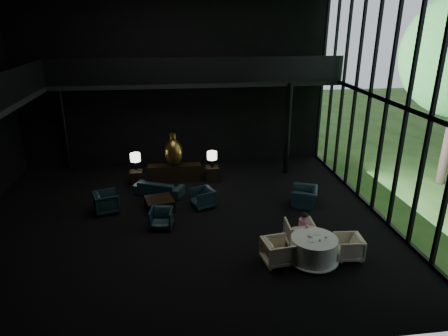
{
  "coord_description": "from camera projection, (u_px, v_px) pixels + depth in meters",
  "views": [
    {
      "loc": [
        -0.08,
        -12.36,
        6.6
      ],
      "look_at": [
        1.55,
        0.5,
        1.68
      ],
      "focal_mm": 32.0,
      "sensor_mm": 36.0,
      "label": 1
    }
  ],
  "objects": [
    {
      "name": "coffee_table",
      "position": [
        160.0,
        204.0,
        14.54
      ],
      "size": [
        1.16,
        1.16,
        0.42
      ],
      "primitive_type": "cube",
      "rotation": [
        0.0,
        0.0,
        0.24
      ],
      "color": "black",
      "rests_on": "floor"
    },
    {
      "name": "dining_chair_west",
      "position": [
        278.0,
        250.0,
        11.29
      ],
      "size": [
        0.89,
        0.94,
        0.86
      ],
      "primitive_type": "imported",
      "rotation": [
        0.0,
        0.0,
        1.72
      ],
      "color": "beige",
      "rests_on": "floor"
    },
    {
      "name": "child",
      "position": [
        304.0,
        223.0,
        12.06
      ],
      "size": [
        0.3,
        0.3,
        0.65
      ],
      "rotation": [
        0.0,
        0.0,
        3.14
      ],
      "color": "#F2BBC4",
      "rests_on": "dining_chair_north"
    },
    {
      "name": "wall_front",
      "position": [
        182.0,
        179.0,
        6.84
      ],
      "size": [
        14.0,
        0.04,
        8.0
      ],
      "primitive_type": "cube",
      "color": "black",
      "rests_on": "ground"
    },
    {
      "name": "bronze_urn",
      "position": [
        174.0,
        152.0,
        16.7
      ],
      "size": [
        0.74,
        0.74,
        1.39
      ],
      "color": "#B29743",
      "rests_on": "console"
    },
    {
      "name": "coffee_cup",
      "position": [
        326.0,
        237.0,
        11.24
      ],
      "size": [
        0.1,
        0.1,
        0.06
      ],
      "primitive_type": "cylinder",
      "rotation": [
        0.0,
        0.0,
        0.22
      ],
      "color": "white",
      "rests_on": "saucer"
    },
    {
      "name": "mezzanine_back",
      "position": [
        198.0,
        81.0,
        17.16
      ],
      "size": [
        12.0,
        2.0,
        0.25
      ],
      "primitive_type": "cube",
      "color": "black",
      "rests_on": "wall_back"
    },
    {
      "name": "railing_back",
      "position": [
        199.0,
        70.0,
        16.01
      ],
      "size": [
        12.0,
        0.06,
        1.0
      ],
      "primitive_type": "cube",
      "color": "black",
      "rests_on": "mezzanine_back"
    },
    {
      "name": "plate_a",
      "position": [
        312.0,
        241.0,
        11.12
      ],
      "size": [
        0.27,
        0.27,
        0.01
      ],
      "primitive_type": "cylinder",
      "rotation": [
        0.0,
        0.0,
        -0.34
      ],
      "color": "white",
      "rests_on": "dining_table"
    },
    {
      "name": "window_armchair",
      "position": [
        305.0,
        194.0,
        14.8
      ],
      "size": [
        0.96,
        1.17,
        0.87
      ],
      "primitive_type": "imported",
      "rotation": [
        0.0,
        0.0,
        -1.93
      ],
      "color": "#1C474A",
      "rests_on": "floor"
    },
    {
      "name": "column_nw",
      "position": [
        64.0,
        127.0,
        17.81
      ],
      "size": [
        0.24,
        0.24,
        4.0
      ],
      "primitive_type": "cylinder",
      "color": "black",
      "rests_on": "floor"
    },
    {
      "name": "lounge_armchair_south",
      "position": [
        161.0,
        218.0,
        13.23
      ],
      "size": [
        0.77,
        0.73,
        0.7
      ],
      "primitive_type": "imported",
      "rotation": [
        0.0,
        0.0,
        -0.14
      ],
      "color": "#243C4C",
      "rests_on": "floor"
    },
    {
      "name": "lounge_armchair_west",
      "position": [
        106.0,
        200.0,
        14.26
      ],
      "size": [
        1.04,
        1.08,
        0.9
      ],
      "primitive_type": "imported",
      "rotation": [
        0.0,
        0.0,
        1.86
      ],
      "color": "#1E454B",
      "rests_on": "floor"
    },
    {
      "name": "floor",
      "position": [
        182.0,
        220.0,
        13.82
      ],
      "size": [
        14.0,
        12.0,
        0.02
      ],
      "primitive_type": "cube",
      "color": "black",
      "rests_on": "ground"
    },
    {
      "name": "side_table_left",
      "position": [
        136.0,
        177.0,
        16.75
      ],
      "size": [
        0.52,
        0.52,
        0.58
      ],
      "primitive_type": "cube",
      "color": "black",
      "rests_on": "floor"
    },
    {
      "name": "side_table_right",
      "position": [
        212.0,
        173.0,
        17.15
      ],
      "size": [
        0.54,
        0.54,
        0.6
      ],
      "primitive_type": "cube",
      "color": "black",
      "rests_on": "floor"
    },
    {
      "name": "wall_back",
      "position": [
        175.0,
        78.0,
        17.96
      ],
      "size": [
        14.0,
        0.04,
        8.0
      ],
      "primitive_type": "cube",
      "color": "black",
      "rests_on": "ground"
    },
    {
      "name": "dining_table",
      "position": [
        313.0,
        251.0,
        11.41
      ],
      "size": [
        1.49,
        1.49,
        0.75
      ],
      "color": "white",
      "rests_on": "floor"
    },
    {
      "name": "plate_b",
      "position": [
        317.0,
        234.0,
        11.48
      ],
      "size": [
        0.29,
        0.29,
        0.01
      ],
      "primitive_type": "cylinder",
      "rotation": [
        0.0,
        0.0,
        -0.43
      ],
      "color": "white",
      "rests_on": "dining_table"
    },
    {
      "name": "lounge_armchair_east",
      "position": [
        203.0,
        197.0,
        14.67
      ],
      "size": [
        0.93,
        0.96,
        0.79
      ],
      "primitive_type": "imported",
      "rotation": [
        0.0,
        0.0,
        -1.22
      ],
      "color": "#263D49",
      "rests_on": "floor"
    },
    {
      "name": "dining_chair_north",
      "position": [
        300.0,
        230.0,
        12.23
      ],
      "size": [
        0.95,
        0.9,
        0.94
      ],
      "primitive_type": "imported",
      "rotation": [
        0.0,
        0.0,
        3.09
      ],
      "color": "beige",
      "rests_on": "floor"
    },
    {
      "name": "table_lamp_left",
      "position": [
        135.0,
        158.0,
        16.65
      ],
      "size": [
        0.42,
        0.42,
        0.71
      ],
      "color": "black",
      "rests_on": "side_table_left"
    },
    {
      "name": "table_lamp_right",
      "position": [
        212.0,
        156.0,
        16.83
      ],
      "size": [
        0.42,
        0.42,
        0.7
      ],
      "color": "black",
      "rests_on": "side_table_right"
    },
    {
      "name": "curtain_wall",
      "position": [
        387.0,
        101.0,
        13.22
      ],
      "size": [
        0.2,
        12.0,
        8.0
      ],
      "primitive_type": null,
      "color": "black",
      "rests_on": "ground"
    },
    {
      "name": "cereal_bowl",
      "position": [
        310.0,
        236.0,
        11.3
      ],
      "size": [
        0.16,
        0.16,
        0.08
      ],
      "primitive_type": "ellipsoid",
      "color": "white",
      "rests_on": "dining_table"
    },
    {
      "name": "railing_left",
      "position": [
        3.0,
        90.0,
        11.6
      ],
      "size": [
        0.06,
        12.0,
        1.0
      ],
      "primitive_type": "cube",
      "color": "black",
      "rests_on": "mezzanine_left"
    },
    {
      "name": "dining_chair_east",
      "position": [
        348.0,
        246.0,
        11.56
      ],
      "size": [
        0.74,
        0.78,
        0.75
      ],
      "primitive_type": "imported",
      "rotation": [
        0.0,
        0.0,
        -1.65
      ],
      "color": "beige",
      "rests_on": "floor"
    },
    {
      "name": "column_ne",
      "position": [
        288.0,
        130.0,
        17.39
      ],
      "size": [
        0.24,
        0.24,
        4.0
      ],
      "primitive_type": "cylinder",
      "color": "black",
      "rests_on": "floor"
    },
    {
      "name": "console",
      "position": [
        175.0,
        173.0,
        17.07
      ],
      "size": [
        2.24,
        0.51,
        0.71
      ],
      "primitive_type": "cube",
      "color": "black",
      "rests_on": "floor"
    },
    {
      "name": "cream_pot",
      "position": [
        320.0,
        240.0,
        11.08
      ],
      "size": [
        0.07,
        0.07,
        0.07
      ],
      "primitive_type": "cylinder",
      "rotation": [
        0.0,
        0.0,
        0.11
      ],
      "color": "#99999E",
      "rests_on": "dining_table"
    },
    {
      "name": "sofa",
      "position": [
        159.0,
        186.0,
        15.72
      ],
      "size": [
        1.89,
        1.24,
        0.71
      ],
      "primitive_type": "imported",
      "rotation": [
        0.0,
        0.0,
        2.72
      ],
      "color": "#162F3A",
      "rests_on": "floor"
    },
    {
      "name": "saucer",
      "position": [
        327.0,
        240.0,
        11.16
      ],
      "size": [
        0.19,
        0.19,
        0.01
      ],
      "primitive_type": "cylinder",
      "rotation": [
        0.0,
        0.0,
        0.34
      ],
      "color": "white",
      "rests_on": "dining_table"
    }
  ]
}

